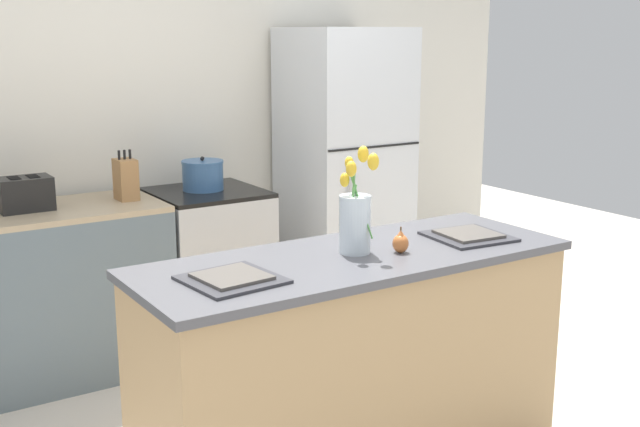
# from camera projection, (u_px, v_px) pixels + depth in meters

# --- Properties ---
(back_wall) EXTENTS (5.20, 0.08, 2.70)m
(back_wall) POSITION_uv_depth(u_px,v_px,m) (160.00, 109.00, 4.74)
(back_wall) COLOR silver
(back_wall) RESTS_ON ground_plane
(kitchen_island) EXTENTS (1.80, 0.66, 0.93)m
(kitchen_island) POSITION_uv_depth(u_px,v_px,m) (353.00, 363.00, 3.30)
(kitchen_island) COLOR tan
(kitchen_island) RESTS_ON ground_plane
(back_counter) EXTENTS (1.68, 0.60, 0.92)m
(back_counter) POSITION_uv_depth(u_px,v_px,m) (0.00, 303.00, 4.05)
(back_counter) COLOR slate
(back_counter) RESTS_ON ground_plane
(stove_range) EXTENTS (0.60, 0.61, 0.92)m
(stove_range) POSITION_uv_depth(u_px,v_px,m) (209.00, 268.00, 4.67)
(stove_range) COLOR #B2B5B7
(stove_range) RESTS_ON ground_plane
(refrigerator) EXTENTS (0.68, 0.67, 1.83)m
(refrigerator) POSITION_uv_depth(u_px,v_px,m) (344.00, 175.00, 5.07)
(refrigerator) COLOR silver
(refrigerator) RESTS_ON ground_plane
(flower_vase) EXTENTS (0.13, 0.18, 0.43)m
(flower_vase) POSITION_uv_depth(u_px,v_px,m) (355.00, 217.00, 3.19)
(flower_vase) COLOR silver
(flower_vase) RESTS_ON kitchen_island
(pear_figurine) EXTENTS (0.07, 0.07, 0.11)m
(pear_figurine) POSITION_uv_depth(u_px,v_px,m) (401.00, 242.00, 3.21)
(pear_figurine) COLOR #C66B33
(pear_figurine) RESTS_ON kitchen_island
(plate_setting_left) EXTENTS (0.35, 0.35, 0.02)m
(plate_setting_left) POSITION_uv_depth(u_px,v_px,m) (232.00, 278.00, 2.85)
(plate_setting_left) COLOR #333338
(plate_setting_left) RESTS_ON kitchen_island
(plate_setting_right) EXTENTS (0.35, 0.35, 0.02)m
(plate_setting_right) POSITION_uv_depth(u_px,v_px,m) (468.00, 236.00, 3.45)
(plate_setting_right) COLOR #333338
(plate_setting_right) RESTS_ON kitchen_island
(toaster) EXTENTS (0.28, 0.18, 0.17)m
(toaster) POSITION_uv_depth(u_px,v_px,m) (25.00, 194.00, 4.04)
(toaster) COLOR black
(toaster) RESTS_ON back_counter
(cooking_pot) EXTENTS (0.24, 0.24, 0.19)m
(cooking_pot) POSITION_uv_depth(u_px,v_px,m) (203.00, 175.00, 4.57)
(cooking_pot) COLOR #386093
(cooking_pot) RESTS_ON stove_range
(knife_block) EXTENTS (0.10, 0.14, 0.27)m
(knife_block) POSITION_uv_depth(u_px,v_px,m) (126.00, 179.00, 4.29)
(knife_block) COLOR #A37547
(knife_block) RESTS_ON back_counter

